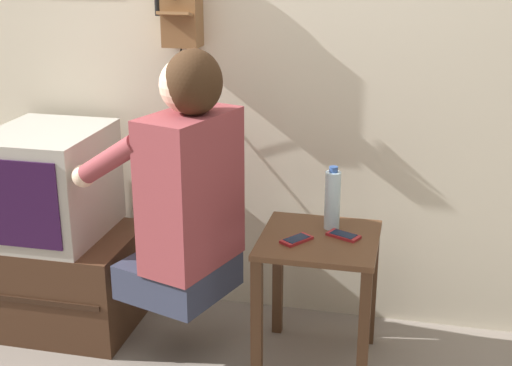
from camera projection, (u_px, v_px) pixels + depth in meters
The scene contains 8 objects.
wall_back at pixel (244, 26), 2.95m from camera, with size 6.80×0.05×2.55m.
side_table at pixel (318, 268), 2.74m from camera, with size 0.45×0.45×0.55m.
person at pixel (185, 186), 2.65m from camera, with size 0.62×0.55×0.96m.
tv_stand at pixel (64, 279), 3.12m from camera, with size 0.64×0.51×0.42m.
television at pixel (49, 183), 2.99m from camera, with size 0.44×0.53×0.46m.
cell_phone_held at pixel (297, 240), 2.66m from camera, with size 0.12×0.14×0.01m.
cell_phone_spare at pixel (343, 235), 2.70m from camera, with size 0.14×0.11×0.01m.
water_bottle at pixel (332, 200), 2.75m from camera, with size 0.06×0.06×0.25m.
Camera 1 is at (0.72, -1.93, 1.62)m, focal length 50.00 mm.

